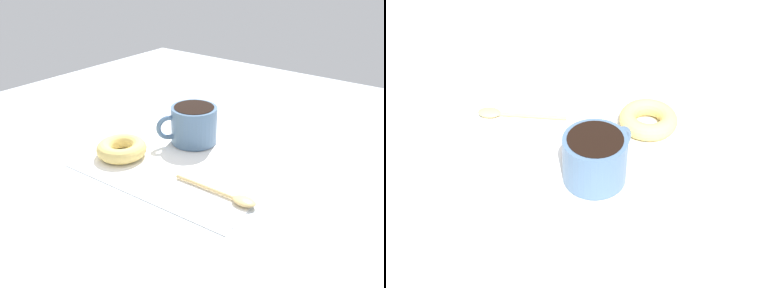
{
  "view_description": "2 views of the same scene",
  "coord_description": "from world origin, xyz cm",
  "views": [
    {
      "loc": [
        46.8,
        36.23,
        32.31
      ],
      "look_at": [
        0.43,
        0.59,
        2.3
      ],
      "focal_mm": 35.0,
      "sensor_mm": 36.0,
      "label": 1
    },
    {
      "loc": [
        -55.52,
        -7.32,
        51.52
      ],
      "look_at": [
        0.43,
        0.59,
        2.3
      ],
      "focal_mm": 50.0,
      "sensor_mm": 36.0,
      "label": 2
    }
  ],
  "objects": [
    {
      "name": "ground_plane",
      "position": [
        0.0,
        0.0,
        -1.0
      ],
      "size": [
        120.0,
        120.0,
        2.0
      ],
      "primitive_type": "cube",
      "color": "#B2BCC6"
    },
    {
      "name": "napkin",
      "position": [
        0.43,
        0.59,
        0.15
      ],
      "size": [
        32.89,
        32.89,
        0.3
      ],
      "primitive_type": "cube",
      "rotation": [
        0.0,
        0.0,
        0.05
      ],
      "color": "white",
      "rests_on": "ground_plane"
    },
    {
      "name": "coffee_cup",
      "position": [
        -3.75,
        -2.36,
        3.93
      ],
      "size": [
        10.17,
        8.94,
        6.98
      ],
      "color": "slate",
      "rests_on": "napkin"
    },
    {
      "name": "spoon",
      "position": [
        7.71,
        13.49,
        0.7
      ],
      "size": [
        2.53,
        13.91,
        0.9
      ],
      "color": "#D8B772",
      "rests_on": "napkin"
    },
    {
      "name": "donut",
      "position": [
        8.26,
        -8.97,
        1.61
      ],
      "size": [
        8.8,
        8.8,
        2.61
      ],
      "primitive_type": "torus",
      "color": "#E5C66B",
      "rests_on": "napkin"
    }
  ]
}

